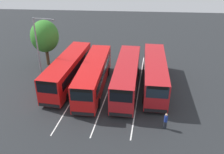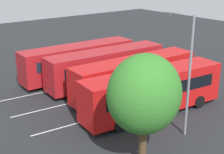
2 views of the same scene
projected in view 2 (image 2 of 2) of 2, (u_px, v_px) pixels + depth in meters
ground_plane at (115, 93)px, 28.54m from camera, size 82.70×82.70×0.00m
bus_far_left at (154, 90)px, 24.02m from camera, size 11.71×3.63×3.32m
bus_center_left at (135, 76)px, 27.07m from camera, size 11.62×2.90×3.32m
bus_center_right at (107, 66)px, 29.78m from camera, size 11.66×3.13×3.32m
bus_far_right at (79, 60)px, 31.64m from camera, size 11.62×2.92×3.32m
pedestrian at (133, 55)px, 36.72m from camera, size 0.35×0.35×1.65m
street_lamp at (187, 68)px, 20.23m from camera, size 0.46×2.55×7.84m
depot_tree at (144, 94)px, 17.03m from camera, size 4.14×3.73×6.38m
lane_stripe_outer_left at (142, 105)px, 25.95m from camera, size 18.27×1.88×0.01m
lane_stripe_inner_left at (115, 93)px, 28.54m from camera, size 18.27×1.88×0.01m
lane_stripe_inner_right at (92, 82)px, 31.13m from camera, size 18.27×1.88×0.01m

